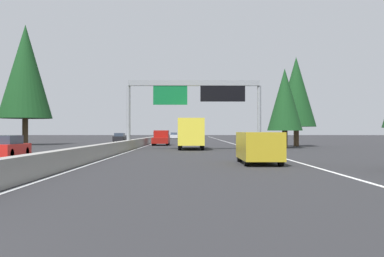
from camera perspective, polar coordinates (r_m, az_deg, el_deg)
The scene contains 14 objects.
ground_plane at distance 66.21m, azimuth -5.00°, elevation -1.85°, with size 320.00×320.00×0.00m, color #262628.
median_barrier at distance 86.17m, azimuth -4.10°, elevation -1.20°, with size 180.00×0.56×0.90m, color gray.
shoulder_stripe_right at distance 76.22m, azimuth 4.30°, elevation -1.65°, with size 160.00×0.16×0.01m, color silver.
shoulder_stripe_median at distance 76.16m, azimuth -4.19°, elevation -1.65°, with size 160.00×0.16×0.01m, color silver.
sign_gantry_overhead at distance 44.73m, azimuth 0.45°, elevation 4.10°, with size 0.50×12.68×6.54m.
minivan_mid_center at distance 25.57m, azimuth 8.02°, elevation -2.10°, with size 5.00×1.95×1.69m.
box_truck_far_center at distance 46.24m, azimuth -0.11°, elevation -0.50°, with size 8.50×2.40×2.95m.
pickup_near_center at distance 59.96m, azimuth -3.72°, elevation -1.13°, with size 5.60×2.00×1.86m.
sedan_near_right at distance 114.69m, azimuth -2.17°, elevation -0.88°, with size 4.40×1.80×1.47m.
oncoming_near at distance 33.53m, azimuth -21.40°, elevation -2.12°, with size 4.40×1.80×1.47m.
oncoming_far at distance 80.79m, azimuth -8.66°, elevation -1.09°, with size 4.40×1.80×1.47m.
conifer_right_near at distance 50.39m, azimuth 11.08°, elevation 3.41°, with size 3.65×3.65×8.30m.
conifer_right_mid at distance 56.57m, azimuth 12.41°, elevation 4.31°, with size 4.58×4.58×10.41m.
conifer_left_mid at distance 65.21m, azimuth -19.39°, elevation 6.47°, with size 6.84×6.84×15.54m.
Camera 1 is at (-5.96, -5.50, 1.73)m, focal length 44.41 mm.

